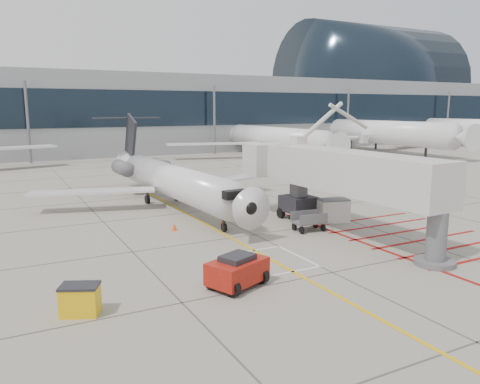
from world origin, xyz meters
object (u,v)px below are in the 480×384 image
jet_bridge (354,181)px  pushback_tug (237,270)px  spill_bin (80,299)px  regional_jet (184,166)px

jet_bridge → pushback_tug: bearing=-160.8°
pushback_tug → spill_bin: (-6.91, 0.24, -0.17)m
spill_bin → regional_jet: bearing=81.0°
pushback_tug → spill_bin: 6.92m
regional_jet → spill_bin: (-10.28, -15.36, -3.06)m
regional_jet → spill_bin: 18.73m
regional_jet → pushback_tug: size_ratio=10.29×
pushback_tug → spill_bin: pushback_tug is taller
regional_jet → jet_bridge: 13.50m
regional_jet → jet_bridge: regional_jet is taller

